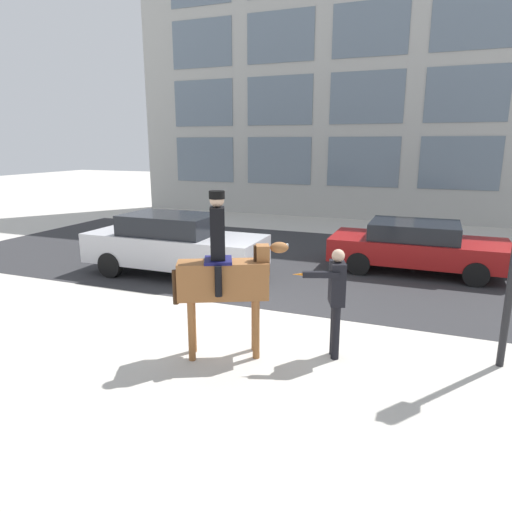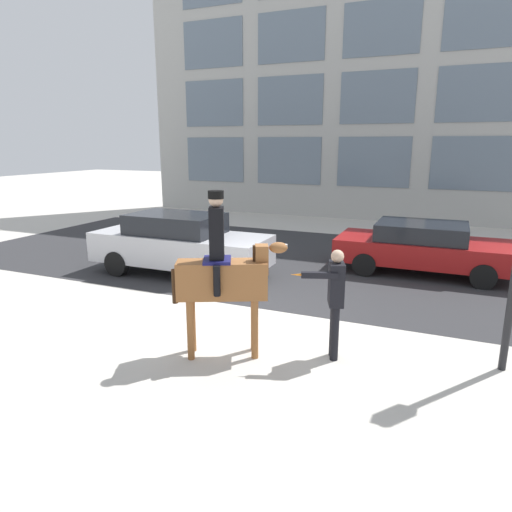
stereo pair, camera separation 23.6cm
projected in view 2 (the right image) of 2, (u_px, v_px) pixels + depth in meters
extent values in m
plane|color=beige|center=(258.00, 318.00, 8.97)|extent=(80.00, 80.00, 0.00)
cube|color=#2D2D30|center=(322.00, 262.00, 13.21)|extent=(22.11, 8.50, 0.01)
cube|color=#A8A8A3|center=(382.00, 37.00, 18.74)|extent=(22.11, 0.30, 15.21)
cube|color=slate|center=(215.00, 160.00, 22.78)|extent=(3.11, 0.02, 2.14)
cube|color=slate|center=(289.00, 161.00, 21.29)|extent=(3.11, 0.02, 2.14)
cube|color=slate|center=(373.00, 162.00, 19.81)|extent=(3.11, 0.02, 2.14)
cube|color=slate|center=(472.00, 164.00, 18.32)|extent=(3.11, 0.02, 2.14)
cube|color=slate|center=(214.00, 103.00, 22.14)|extent=(3.11, 0.02, 2.14)
cube|color=slate|center=(290.00, 101.00, 20.65)|extent=(3.11, 0.02, 2.14)
cube|color=slate|center=(377.00, 97.00, 19.16)|extent=(3.11, 0.02, 2.14)
cube|color=slate|center=(480.00, 93.00, 17.67)|extent=(3.11, 0.02, 2.14)
cube|color=slate|center=(213.00, 44.00, 21.50)|extent=(3.11, 0.02, 2.14)
cube|color=slate|center=(291.00, 36.00, 20.01)|extent=(3.11, 0.02, 2.14)
cube|color=slate|center=(381.00, 28.00, 18.52)|extent=(3.11, 0.02, 2.14)
cube|color=slate|center=(488.00, 18.00, 17.03)|extent=(3.11, 0.02, 2.14)
cube|color=brown|center=(222.00, 279.00, 7.14)|extent=(1.46, 1.01, 0.59)
cylinder|color=brown|center=(254.00, 322.00, 7.50)|extent=(0.11, 0.11, 0.98)
cylinder|color=brown|center=(255.00, 329.00, 7.20)|extent=(0.11, 0.11, 0.98)
cylinder|color=brown|center=(192.00, 323.00, 7.46)|extent=(0.11, 0.11, 0.98)
cylinder|color=brown|center=(190.00, 330.00, 7.16)|extent=(0.11, 0.11, 0.98)
cube|color=brown|center=(262.00, 259.00, 7.09)|extent=(0.28, 0.30, 0.46)
cube|color=#382314|center=(254.00, 258.00, 7.08)|extent=(0.07, 0.09, 0.41)
ellipsoid|color=brown|center=(278.00, 248.00, 7.06)|extent=(0.35, 0.30, 0.17)
cube|color=silver|center=(284.00, 246.00, 7.05)|extent=(0.12, 0.09, 0.07)
cylinder|color=#382314|center=(175.00, 286.00, 7.14)|extent=(0.09, 0.09, 0.55)
cube|color=#14144C|center=(217.00, 260.00, 7.06)|extent=(0.59, 0.62, 0.05)
cube|color=black|center=(217.00, 233.00, 6.96)|extent=(0.34, 0.38, 0.79)
sphere|color=#D1A889|center=(216.00, 200.00, 6.84)|extent=(0.22, 0.22, 0.22)
cylinder|color=black|center=(216.00, 195.00, 6.82)|extent=(0.24, 0.24, 0.12)
cylinder|color=black|center=(218.00, 271.00, 7.39)|extent=(0.11, 0.11, 0.47)
cylinder|color=black|center=(217.00, 281.00, 6.86)|extent=(0.11, 0.11, 0.47)
cylinder|color=black|center=(335.00, 333.00, 7.15)|extent=(0.13, 0.13, 0.90)
cylinder|color=black|center=(334.00, 329.00, 7.30)|extent=(0.13, 0.13, 0.90)
cube|color=black|center=(336.00, 284.00, 7.04)|extent=(0.34, 0.45, 0.67)
sphere|color=#D1A889|center=(337.00, 256.00, 6.93)|extent=(0.20, 0.20, 0.20)
cube|color=black|center=(320.00, 275.00, 6.83)|extent=(0.55, 0.27, 0.09)
cone|color=orange|center=(296.00, 275.00, 6.86)|extent=(0.18, 0.10, 0.04)
cube|color=#B7B7BC|center=(181.00, 248.00, 11.83)|extent=(4.65, 1.72, 0.76)
cube|color=black|center=(176.00, 224.00, 11.72)|extent=(2.32, 1.52, 0.51)
cylinder|color=black|center=(215.00, 276.00, 10.66)|extent=(0.65, 0.21, 0.65)
cylinder|color=black|center=(244.00, 261.00, 12.08)|extent=(0.65, 0.21, 0.65)
cylinder|color=black|center=(117.00, 264.00, 11.77)|extent=(0.65, 0.21, 0.65)
cylinder|color=black|center=(153.00, 251.00, 13.18)|extent=(0.65, 0.21, 0.65)
cube|color=maroon|center=(424.00, 251.00, 11.99)|extent=(4.48, 1.95, 0.59)
cube|color=black|center=(422.00, 231.00, 11.91)|extent=(2.24, 1.72, 0.44)
cylinder|color=black|center=(483.00, 276.00, 10.73)|extent=(0.60, 0.23, 0.60)
cylinder|color=black|center=(480.00, 259.00, 12.33)|extent=(0.60, 0.23, 0.60)
cylinder|color=black|center=(364.00, 264.00, 11.79)|extent=(0.60, 0.23, 0.60)
cylinder|color=black|center=(375.00, 250.00, 13.39)|extent=(0.60, 0.23, 0.60)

